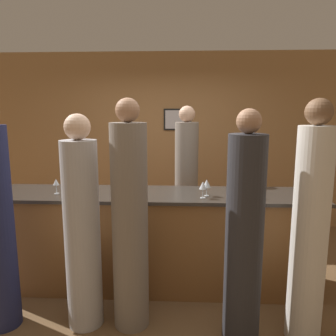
% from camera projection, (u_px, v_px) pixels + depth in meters
% --- Properties ---
extents(ground_plane, '(14.00, 14.00, 0.00)m').
position_uv_depth(ground_plane, '(155.00, 284.00, 3.61)').
color(ground_plane, brown).
extents(back_wall, '(8.00, 0.08, 2.80)m').
position_uv_depth(back_wall, '(165.00, 141.00, 5.33)').
color(back_wall, '#A37547').
rests_on(back_wall, ground_plane).
extents(bar_counter, '(3.41, 0.70, 1.04)m').
position_uv_depth(bar_counter, '(155.00, 240.00, 3.52)').
color(bar_counter, brown).
rests_on(bar_counter, ground_plane).
extents(bartender, '(0.29, 0.29, 1.95)m').
position_uv_depth(bartender, '(186.00, 188.00, 4.14)').
color(bartender, gray).
rests_on(bartender, ground_plane).
extents(guest_0, '(0.30, 0.30, 1.90)m').
position_uv_depth(guest_0, '(244.00, 236.00, 2.61)').
color(guest_0, '#2D2D33').
rests_on(guest_0, ground_plane).
extents(guest_1, '(0.31, 0.31, 1.99)m').
position_uv_depth(guest_1, '(130.00, 223.00, 2.79)').
color(guest_1, gray).
rests_on(guest_1, ground_plane).
extents(guest_2, '(0.31, 0.31, 1.87)m').
position_uv_depth(guest_2, '(82.00, 230.00, 2.80)').
color(guest_2, '#B2B2B7').
rests_on(guest_2, ground_plane).
extents(guest_3, '(0.28, 0.28, 1.98)m').
position_uv_depth(guest_3, '(310.00, 230.00, 2.61)').
color(guest_3, silver).
rests_on(guest_3, ground_plane).
extents(wine_bottle_0, '(0.07, 0.07, 0.30)m').
position_uv_depth(wine_bottle_0, '(234.00, 184.00, 3.32)').
color(wine_bottle_0, black).
rests_on(wine_bottle_0, bar_counter).
extents(wine_bottle_1, '(0.07, 0.07, 0.28)m').
position_uv_depth(wine_bottle_1, '(300.00, 186.00, 3.24)').
color(wine_bottle_1, black).
rests_on(wine_bottle_1, bar_counter).
extents(wine_glass_0, '(0.06, 0.06, 0.14)m').
position_uv_depth(wine_glass_0, '(127.00, 186.00, 3.28)').
color(wine_glass_0, silver).
rests_on(wine_glass_0, bar_counter).
extents(wine_glass_1, '(0.08, 0.08, 0.15)m').
position_uv_depth(wine_glass_1, '(70.00, 188.00, 3.17)').
color(wine_glass_1, silver).
rests_on(wine_glass_1, bar_counter).
extents(wine_glass_2, '(0.06, 0.06, 0.16)m').
position_uv_depth(wine_glass_2, '(56.00, 183.00, 3.38)').
color(wine_glass_2, silver).
rests_on(wine_glass_2, bar_counter).
extents(wine_glass_3, '(0.08, 0.08, 0.17)m').
position_uv_depth(wine_glass_3, '(207.00, 184.00, 3.29)').
color(wine_glass_3, silver).
rests_on(wine_glass_3, bar_counter).
extents(wine_glass_4, '(0.07, 0.07, 0.17)m').
position_uv_depth(wine_glass_4, '(203.00, 186.00, 3.21)').
color(wine_glass_4, silver).
rests_on(wine_glass_4, bar_counter).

